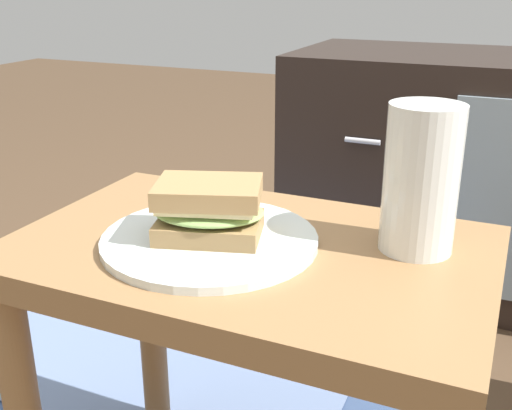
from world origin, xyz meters
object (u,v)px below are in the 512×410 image
at_px(sandwich_front, 209,210).
at_px(beer_glass, 421,180).
at_px(tv_cabinet, 489,176).
at_px(plate, 210,240).

distance_m(sandwich_front, beer_glass, 0.24).
height_order(tv_cabinet, plate, tv_cabinet).
distance_m(tv_cabinet, sandwich_front, 1.02).
xyz_separation_m(plate, beer_glass, (0.22, 0.08, 0.08)).
relative_size(tv_cabinet, beer_glass, 5.70).
distance_m(plate, beer_glass, 0.25).
height_order(tv_cabinet, beer_glass, beer_glass).
relative_size(plate, beer_glass, 1.51).
height_order(sandwich_front, beer_glass, beer_glass).
bearing_deg(sandwich_front, plate, -135.00).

